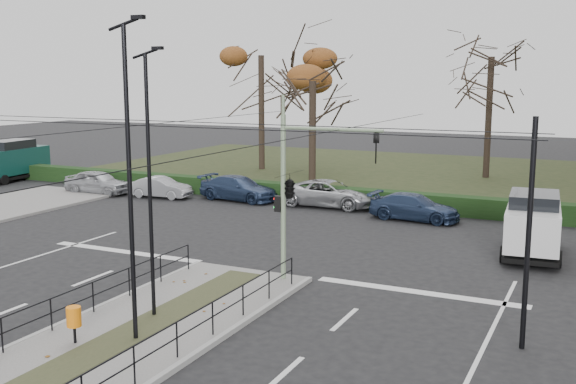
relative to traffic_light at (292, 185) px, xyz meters
name	(u,v)px	position (x,y,z in m)	size (l,w,h in m)	color
ground	(171,317)	(-1.83, -4.50, -3.40)	(140.00, 140.00, 0.00)	black
median_island	(114,344)	(-1.83, -7.00, -3.33)	(4.40, 15.00, 0.14)	#62605D
park	(353,170)	(-7.83, 27.50, -3.35)	(38.00, 26.00, 0.10)	black
hedge	(273,191)	(-7.83, 14.10, -2.90)	(38.00, 1.00, 1.00)	black
median_railing	(110,312)	(-1.83, -7.10, -2.42)	(4.14, 13.24, 0.92)	black
catenary	(198,194)	(-1.83, -2.88, 0.02)	(20.00, 34.00, 6.00)	black
traffic_light	(292,185)	(0.00, 0.00, 0.00)	(3.80, 2.15, 5.59)	gray
litter_bin	(74,317)	(-2.70, -7.48, -2.56)	(0.38, 0.38, 0.97)	black
streetlamp_median_near	(130,181)	(-1.44, -6.57, 0.95)	(0.69, 0.14, 8.28)	black
streetlamp_median_far	(150,183)	(-2.10, -4.90, 0.62)	(0.64, 0.13, 7.62)	black
parked_car_first	(98,182)	(-18.29, 11.26, -2.68)	(1.69, 4.19, 1.43)	#9D9FA4
parked_car_second	(161,187)	(-14.04, 11.77, -2.79)	(1.29, 3.69, 1.22)	#9D9FA4
parked_car_third	(239,188)	(-9.51, 13.03, -2.70)	(1.94, 4.78, 1.39)	#22304F
parked_car_fourth	(330,193)	(-4.10, 13.50, -2.68)	(2.38, 5.16, 1.43)	#9D9FA4
white_van	(533,223)	(6.97, 7.40, -2.09)	(2.47, 4.88, 2.51)	silver
green_van	(11,160)	(-27.32, 12.95, -1.98)	(2.67, 5.80, 2.76)	#0C3430
rust_tree	(261,55)	(-14.25, 24.87, 5.17)	(9.56, 9.56, 11.15)	black
bare_tree_center	(491,66)	(1.87, 27.71, 4.34)	(5.89, 5.89, 10.96)	black
bare_tree_near	(313,89)	(-7.17, 18.17, 2.86)	(5.98, 5.98, 8.84)	black
parked_car_fifth	(414,207)	(1.01, 12.00, -2.75)	(1.81, 4.46, 1.29)	#22304F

